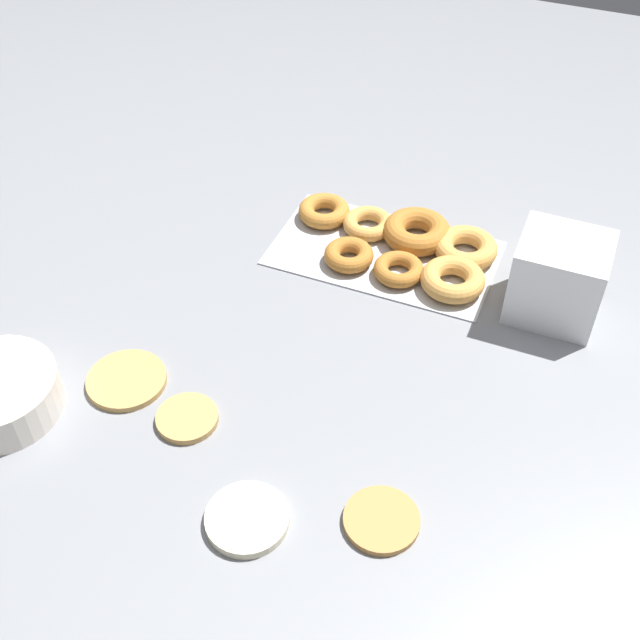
{
  "coord_description": "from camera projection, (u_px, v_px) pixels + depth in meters",
  "views": [
    {
      "loc": [
        -0.35,
        0.69,
        0.87
      ],
      "look_at": [
        -0.02,
        -0.11,
        0.04
      ],
      "focal_mm": 45.0,
      "sensor_mm": 36.0,
      "label": 1
    }
  ],
  "objects": [
    {
      "name": "ground_plane",
      "position": [
        277.0,
        383.0,
        1.16
      ],
      "size": [
        3.0,
        3.0,
        0.0
      ],
      "primitive_type": "plane",
      "color": "gray"
    },
    {
      "name": "pancake_0",
      "position": [
        187.0,
        418.0,
        1.1
      ],
      "size": [
        0.09,
        0.09,
        0.01
      ],
      "primitive_type": "cylinder",
      "color": "tan",
      "rests_on": "ground_plane"
    },
    {
      "name": "pancake_1",
      "position": [
        127.0,
        380.0,
        1.15
      ],
      "size": [
        0.11,
        0.11,
        0.01
      ],
      "primitive_type": "cylinder",
      "color": "tan",
      "rests_on": "ground_plane"
    },
    {
      "name": "pancake_2",
      "position": [
        247.0,
        519.0,
        0.99
      ],
      "size": [
        0.1,
        0.1,
        0.01
      ],
      "primitive_type": "cylinder",
      "color": "beige",
      "rests_on": "ground_plane"
    },
    {
      "name": "pancake_3",
      "position": [
        381.0,
        520.0,
        0.99
      ],
      "size": [
        0.1,
        0.1,
        0.01
      ],
      "primitive_type": "cylinder",
      "color": "#B27F42",
      "rests_on": "ground_plane"
    },
    {
      "name": "donut_tray",
      "position": [
        403.0,
        246.0,
        1.35
      ],
      "size": [
        0.37,
        0.22,
        0.04
      ],
      "color": "silver",
      "rests_on": "ground_plane"
    },
    {
      "name": "container_stack",
      "position": [
        558.0,
        278.0,
        1.22
      ],
      "size": [
        0.13,
        0.12,
        0.13
      ],
      "color": "white",
      "rests_on": "ground_plane"
    }
  ]
}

